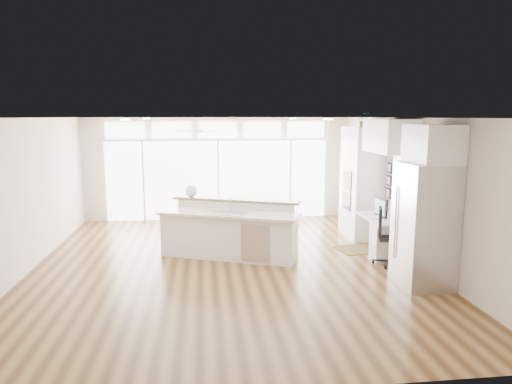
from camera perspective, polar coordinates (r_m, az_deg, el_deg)
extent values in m
cube|color=#492E16|center=(8.57, -3.67, -9.19)|extent=(7.00, 8.00, 0.02)
cube|color=silver|center=(8.12, -3.87, 9.24)|extent=(7.00, 8.00, 0.02)
cube|color=beige|center=(12.20, -4.77, 2.93)|extent=(7.00, 0.04, 2.70)
cube|color=beige|center=(4.36, -0.93, -8.96)|extent=(7.00, 0.04, 2.70)
cube|color=beige|center=(8.79, -27.21, -0.62)|extent=(0.04, 8.00, 2.70)
cube|color=beige|center=(9.11, 18.79, 0.25)|extent=(0.04, 8.00, 2.70)
cube|color=silver|center=(12.17, -4.74, 1.50)|extent=(5.80, 0.06, 2.08)
cube|color=silver|center=(12.06, -4.83, 7.76)|extent=(5.90, 0.06, 0.40)
cube|color=white|center=(9.34, 17.84, 1.75)|extent=(0.04, 0.85, 0.85)
cube|color=white|center=(10.91, -7.27, 8.08)|extent=(1.16, 1.16, 0.32)
cube|color=white|center=(8.32, -3.94, 9.11)|extent=(3.40, 3.00, 0.02)
cube|color=white|center=(10.64, 13.00, 1.23)|extent=(0.64, 1.20, 2.50)
cube|color=white|center=(9.43, 15.65, -5.33)|extent=(0.72, 1.30, 0.76)
cube|color=white|center=(9.15, 16.43, 6.71)|extent=(0.64, 1.30, 0.64)
cube|color=silver|center=(7.82, 20.30, -3.90)|extent=(0.76, 0.90, 2.00)
cube|color=white|center=(7.67, 21.26, 5.63)|extent=(0.64, 0.90, 0.60)
cube|color=black|center=(9.92, 16.32, 1.38)|extent=(0.06, 0.22, 0.80)
cube|color=white|center=(8.92, -3.39, -4.74)|extent=(2.91, 1.97, 1.08)
cube|color=#392712|center=(9.78, 12.95, -6.94)|extent=(1.09, 0.87, 0.01)
cube|color=black|center=(8.78, 16.54, -5.43)|extent=(0.69, 0.67, 1.06)
sphere|color=white|center=(9.49, -8.11, 0.16)|extent=(0.32, 0.32, 0.25)
cube|color=black|center=(9.27, 15.35, -1.84)|extent=(0.12, 0.50, 0.42)
cube|color=white|center=(9.24, 14.32, -3.08)|extent=(0.16, 0.33, 0.02)
imported|color=#255825|center=(10.54, 13.28, 8.60)|extent=(0.31, 0.34, 0.23)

